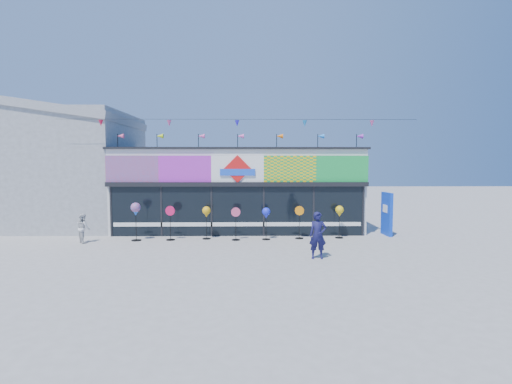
{
  "coord_description": "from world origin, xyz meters",
  "views": [
    {
      "loc": [
        0.56,
        -14.84,
        3.44
      ],
      "look_at": [
        0.82,
        2.0,
        2.15
      ],
      "focal_mm": 28.0,
      "sensor_mm": 36.0,
      "label": 1
    }
  ],
  "objects_px": {
    "spinner_2": "(206,213)",
    "spinner_5": "(299,221)",
    "spinner_0": "(136,210)",
    "adult_man": "(318,235)",
    "spinner_1": "(170,222)",
    "spinner_6": "(339,212)",
    "spinner_4": "(266,214)",
    "blue_sign": "(387,214)",
    "spinner_3": "(236,223)",
    "child": "(83,228)"
  },
  "relations": [
    {
      "from": "spinner_2",
      "to": "spinner_5",
      "type": "bearing_deg",
      "value": 0.04
    },
    {
      "from": "adult_man",
      "to": "child",
      "type": "height_order",
      "value": "adult_man"
    },
    {
      "from": "spinner_1",
      "to": "spinner_6",
      "type": "height_order",
      "value": "spinner_1"
    },
    {
      "from": "spinner_3",
      "to": "spinner_0",
      "type": "bearing_deg",
      "value": -179.52
    },
    {
      "from": "adult_man",
      "to": "spinner_5",
      "type": "bearing_deg",
      "value": 94.19
    },
    {
      "from": "blue_sign",
      "to": "spinner_6",
      "type": "distance_m",
      "value": 2.46
    },
    {
      "from": "adult_man",
      "to": "child",
      "type": "distance_m",
      "value": 9.91
    },
    {
      "from": "spinner_1",
      "to": "spinner_5",
      "type": "distance_m",
      "value": 5.69
    },
    {
      "from": "blue_sign",
      "to": "spinner_4",
      "type": "distance_m",
      "value": 5.75
    },
    {
      "from": "spinner_3",
      "to": "spinner_5",
      "type": "bearing_deg",
      "value": 6.16
    },
    {
      "from": "spinner_3",
      "to": "adult_man",
      "type": "distance_m",
      "value": 4.52
    },
    {
      "from": "spinner_0",
      "to": "blue_sign",
      "type": "bearing_deg",
      "value": 5.67
    },
    {
      "from": "spinner_2",
      "to": "spinner_3",
      "type": "xyz_separation_m",
      "value": [
        1.31,
        -0.3,
        -0.41
      ]
    },
    {
      "from": "spinner_0",
      "to": "spinner_5",
      "type": "xyz_separation_m",
      "value": [
        7.15,
        0.34,
        -0.56
      ]
    },
    {
      "from": "blue_sign",
      "to": "child",
      "type": "distance_m",
      "value": 13.54
    },
    {
      "from": "spinner_2",
      "to": "spinner_6",
      "type": "xyz_separation_m",
      "value": [
        5.94,
        0.13,
        0.01
      ]
    },
    {
      "from": "spinner_5",
      "to": "adult_man",
      "type": "distance_m",
      "value": 3.68
    },
    {
      "from": "spinner_0",
      "to": "spinner_5",
      "type": "distance_m",
      "value": 7.18
    },
    {
      "from": "spinner_3",
      "to": "spinner_4",
      "type": "distance_m",
      "value": 1.39
    },
    {
      "from": "spinner_3",
      "to": "child",
      "type": "distance_m",
      "value": 6.46
    },
    {
      "from": "spinner_2",
      "to": "spinner_4",
      "type": "relative_size",
      "value": 1.02
    },
    {
      "from": "spinner_1",
      "to": "spinner_6",
      "type": "distance_m",
      "value": 7.52
    },
    {
      "from": "spinner_1",
      "to": "child",
      "type": "distance_m",
      "value": 3.62
    },
    {
      "from": "spinner_5",
      "to": "spinner_1",
      "type": "bearing_deg",
      "value": -177.46
    },
    {
      "from": "spinner_2",
      "to": "child",
      "type": "xyz_separation_m",
      "value": [
        -5.14,
        -0.73,
        -0.54
      ]
    },
    {
      "from": "spinner_1",
      "to": "adult_man",
      "type": "distance_m",
      "value": 6.8
    },
    {
      "from": "spinner_0",
      "to": "spinner_1",
      "type": "xyz_separation_m",
      "value": [
        1.47,
        0.09,
        -0.54
      ]
    },
    {
      "from": "spinner_4",
      "to": "child",
      "type": "relative_size",
      "value": 1.14
    },
    {
      "from": "blue_sign",
      "to": "spinner_3",
      "type": "distance_m",
      "value": 7.09
    },
    {
      "from": "child",
      "to": "spinner_2",
      "type": "bearing_deg",
      "value": -123.03
    },
    {
      "from": "blue_sign",
      "to": "spinner_2",
      "type": "height_order",
      "value": "blue_sign"
    },
    {
      "from": "spinner_3",
      "to": "spinner_5",
      "type": "distance_m",
      "value": 2.84
    },
    {
      "from": "spinner_0",
      "to": "spinner_3",
      "type": "distance_m",
      "value": 4.37
    },
    {
      "from": "spinner_3",
      "to": "adult_man",
      "type": "relative_size",
      "value": 0.86
    },
    {
      "from": "spinner_2",
      "to": "adult_man",
      "type": "distance_m",
      "value": 5.68
    },
    {
      "from": "spinner_1",
      "to": "child",
      "type": "height_order",
      "value": "spinner_1"
    },
    {
      "from": "spinner_3",
      "to": "spinner_4",
      "type": "relative_size",
      "value": 1.01
    },
    {
      "from": "spinner_3",
      "to": "child",
      "type": "xyz_separation_m",
      "value": [
        -6.45,
        -0.43,
        -0.14
      ]
    },
    {
      "from": "child",
      "to": "blue_sign",
      "type": "bearing_deg",
      "value": -124.72
    },
    {
      "from": "blue_sign",
      "to": "adult_man",
      "type": "bearing_deg",
      "value": -136.34
    },
    {
      "from": "spinner_0",
      "to": "spinner_2",
      "type": "xyz_separation_m",
      "value": [
        3.02,
        0.34,
        -0.17
      ]
    },
    {
      "from": "spinner_5",
      "to": "spinner_6",
      "type": "bearing_deg",
      "value": 3.86
    },
    {
      "from": "adult_man",
      "to": "spinner_4",
      "type": "bearing_deg",
      "value": 117.02
    },
    {
      "from": "spinner_1",
      "to": "spinner_6",
      "type": "bearing_deg",
      "value": 2.86
    },
    {
      "from": "spinner_0",
      "to": "adult_man",
      "type": "relative_size",
      "value": 1.0
    },
    {
      "from": "blue_sign",
      "to": "spinner_4",
      "type": "relative_size",
      "value": 1.41
    },
    {
      "from": "spinner_5",
      "to": "spinner_4",
      "type": "bearing_deg",
      "value": -172.27
    },
    {
      "from": "blue_sign",
      "to": "spinner_5",
      "type": "distance_m",
      "value": 4.26
    },
    {
      "from": "spinner_1",
      "to": "spinner_2",
      "type": "xyz_separation_m",
      "value": [
        1.55,
        0.25,
        0.37
      ]
    },
    {
      "from": "spinner_3",
      "to": "spinner_6",
      "type": "bearing_deg",
      "value": 5.26
    }
  ]
}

